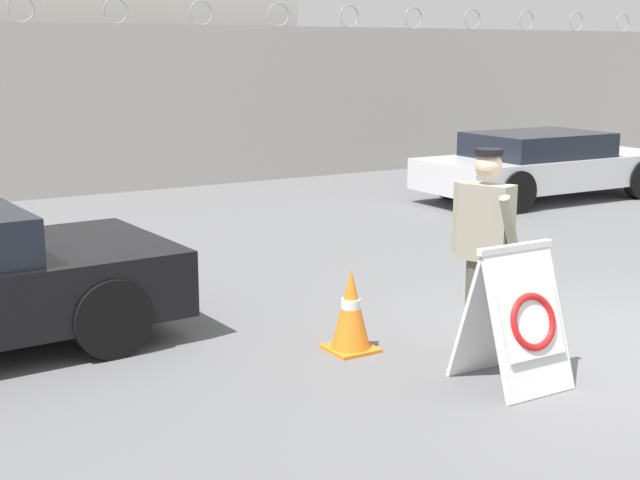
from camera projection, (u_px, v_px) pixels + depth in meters
name	position (u px, v px, depth m)	size (l,w,h in m)	color
ground_plane	(638.00, 350.00, 7.84)	(90.00, 90.00, 0.00)	slate
perimeter_wall	(163.00, 107.00, 16.85)	(36.00, 0.30, 3.52)	#ADA8A0
building_block	(77.00, 74.00, 20.42)	(8.66, 5.23, 4.12)	silver
barricade_sign	(517.00, 316.00, 6.92)	(0.73, 0.75, 1.13)	white
security_guard	(485.00, 242.00, 7.51)	(0.36, 0.69, 1.79)	#514C42
traffic_cone_near	(351.00, 310.00, 7.76)	(0.41, 0.41, 0.74)	orange
parked_car_far_side	(544.00, 165.00, 15.73)	(4.75, 1.98, 1.19)	black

